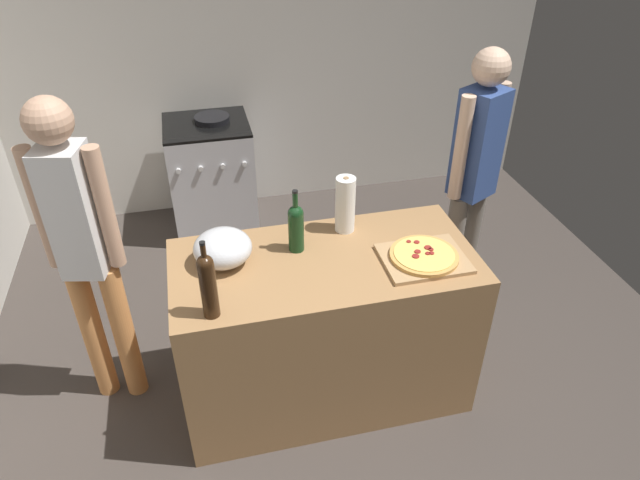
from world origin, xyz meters
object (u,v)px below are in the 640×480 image
(pizza, at_px, (424,255))
(paper_towel_roll, at_px, (345,205))
(wine_bottle_dark, at_px, (296,226))
(mixing_bowl, at_px, (223,248))
(wine_bottle_amber, at_px, (208,284))
(stove, at_px, (212,176))
(person_in_red, at_px, (473,172))
(person_in_stripes, at_px, (84,246))

(pizza, bearing_deg, paper_towel_roll, 130.31)
(pizza, height_order, wine_bottle_dark, wine_bottle_dark)
(mixing_bowl, xyz_separation_m, wine_bottle_dark, (0.36, 0.03, 0.05))
(pizza, bearing_deg, mixing_bowl, 167.67)
(pizza, xyz_separation_m, wine_bottle_amber, (-1.02, -0.15, 0.14))
(mixing_bowl, bearing_deg, pizza, -12.33)
(pizza, xyz_separation_m, paper_towel_roll, (-0.30, 0.35, 0.12))
(stove, height_order, person_in_red, person_in_red)
(mixing_bowl, relative_size, stove, 0.30)
(stove, xyz_separation_m, person_in_stripes, (-0.67, -1.60, 0.55))
(pizza, distance_m, paper_towel_roll, 0.47)
(mixing_bowl, distance_m, wine_bottle_dark, 0.36)
(wine_bottle_amber, distance_m, wine_bottle_dark, 0.59)
(mixing_bowl, bearing_deg, person_in_stripes, 165.84)
(pizza, distance_m, wine_bottle_dark, 0.63)
(mixing_bowl, height_order, person_in_stripes, person_in_stripes)
(wine_bottle_dark, distance_m, person_in_stripes, 1.00)
(mixing_bowl, xyz_separation_m, wine_bottle_amber, (-0.09, -0.36, 0.08))
(paper_towel_roll, bearing_deg, wine_bottle_dark, -157.41)
(paper_towel_roll, xyz_separation_m, person_in_red, (0.85, 0.28, -0.06))
(paper_towel_roll, distance_m, person_in_stripes, 1.27)
(mixing_bowl, height_order, wine_bottle_dark, wine_bottle_dark)
(person_in_stripes, xyz_separation_m, person_in_red, (2.12, 0.27, -0.00))
(paper_towel_roll, bearing_deg, person_in_red, 18.35)
(pizza, height_order, wine_bottle_amber, wine_bottle_amber)
(paper_towel_roll, relative_size, person_in_stripes, 0.18)
(mixing_bowl, bearing_deg, stove, 88.92)
(pizza, relative_size, person_in_red, 0.19)
(mixing_bowl, xyz_separation_m, person_in_red, (1.49, 0.43, 0.00))
(pizza, height_order, paper_towel_roll, paper_towel_roll)
(wine_bottle_dark, xyz_separation_m, person_in_stripes, (-0.99, 0.13, -0.04))
(paper_towel_roll, bearing_deg, stove, 110.47)
(wine_bottle_dark, height_order, person_in_red, person_in_red)
(mixing_bowl, xyz_separation_m, person_in_stripes, (-0.63, 0.16, 0.01))
(paper_towel_roll, height_order, wine_bottle_dark, wine_bottle_dark)
(mixing_bowl, distance_m, person_in_red, 1.55)
(stove, bearing_deg, wine_bottle_dark, -79.37)
(mixing_bowl, bearing_deg, person_in_red, 16.05)
(person_in_stripes, distance_m, person_in_red, 2.14)
(paper_towel_roll, relative_size, wine_bottle_dark, 0.92)
(paper_towel_roll, height_order, person_in_stripes, person_in_stripes)
(person_in_stripes, height_order, person_in_red, person_in_stripes)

